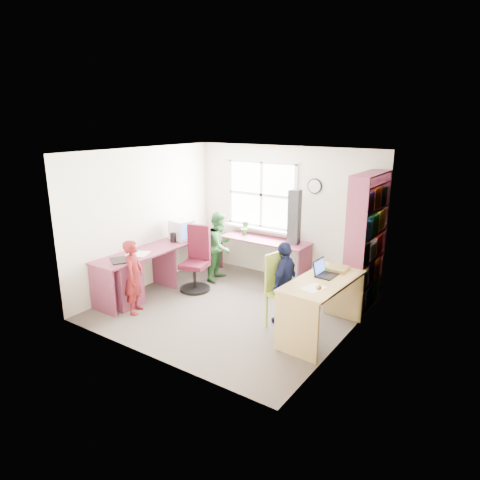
{
  "coord_description": "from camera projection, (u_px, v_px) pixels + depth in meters",
  "views": [
    {
      "loc": [
        3.57,
        -4.96,
        2.85
      ],
      "look_at": [
        0.0,
        0.25,
        1.05
      ],
      "focal_mm": 32.0,
      "sensor_mm": 36.0,
      "label": 1
    }
  ],
  "objects": [
    {
      "name": "right_desk",
      "position": [
        322.0,
        295.0,
        5.68
      ],
      "size": [
        0.72,
        1.43,
        0.81
      ],
      "rotation": [
        0.0,
        0.0,
        -0.05
      ],
      "color": "tan",
      "rests_on": "ground"
    },
    {
      "name": "bookshelf",
      "position": [
        366.0,
        246.0,
        6.42
      ],
      "size": [
        0.3,
        1.02,
        2.1
      ],
      "color": "#82344D",
      "rests_on": "ground"
    },
    {
      "name": "game_box",
      "position": [
        337.0,
        269.0,
        5.94
      ],
      "size": [
        0.29,
        0.29,
        0.06
      ],
      "rotation": [
        0.0,
        0.0,
        0.05
      ],
      "color": "red",
      "rests_on": "right_desk"
    },
    {
      "name": "paper_a",
      "position": [
        141.0,
        254.0,
        6.87
      ],
      "size": [
        0.32,
        0.37,
        0.0
      ],
      "rotation": [
        0.0,
        0.0,
        0.42
      ],
      "color": "white",
      "rests_on": "l_desk"
    },
    {
      "name": "room",
      "position": [
        235.0,
        232.0,
        6.39
      ],
      "size": [
        3.64,
        3.44,
        2.44
      ],
      "color": "#4B413B",
      "rests_on": "ground"
    },
    {
      "name": "wooden_chair",
      "position": [
        283.0,
        287.0,
        5.95
      ],
      "size": [
        0.55,
        0.55,
        1.07
      ],
      "rotation": [
        0.0,
        0.0,
        -0.22
      ],
      "color": "#96B43C",
      "rests_on": "ground"
    },
    {
      "name": "laptop_left",
      "position": [
        123.0,
        257.0,
        6.54
      ],
      "size": [
        0.45,
        0.43,
        0.24
      ],
      "rotation": [
        0.0,
        0.0,
        -0.56
      ],
      "color": "black",
      "rests_on": "l_desk"
    },
    {
      "name": "speaker_a",
      "position": [
        173.0,
        237.0,
        7.51
      ],
      "size": [
        0.1,
        0.1,
        0.17
      ],
      "rotation": [
        0.0,
        0.0,
        0.14
      ],
      "color": "black",
      "rests_on": "l_desk"
    },
    {
      "name": "cd_tower",
      "position": [
        294.0,
        217.0,
        7.29
      ],
      "size": [
        0.2,
        0.18,
        0.95
      ],
      "rotation": [
        0.0,
        0.0,
        0.09
      ],
      "color": "black",
      "rests_on": "l_desk"
    },
    {
      "name": "speaker_b",
      "position": [
        193.0,
        232.0,
        7.87
      ],
      "size": [
        0.1,
        0.1,
        0.17
      ],
      "rotation": [
        0.0,
        0.0,
        -0.18
      ],
      "color": "black",
      "rests_on": "l_desk"
    },
    {
      "name": "person_navy",
      "position": [
        284.0,
        282.0,
        6.08
      ],
      "size": [
        0.37,
        0.73,
        1.21
      ],
      "primitive_type": "imported",
      "rotation": [
        0.0,
        0.0,
        -1.47
      ],
      "color": "#151B41",
      "rests_on": "ground"
    },
    {
      "name": "paper_b",
      "position": [
        313.0,
        288.0,
        5.34
      ],
      "size": [
        0.27,
        0.34,
        0.0
      ],
      "rotation": [
        0.0,
        0.0,
        -0.24
      ],
      "color": "white",
      "rests_on": "right_desk"
    },
    {
      "name": "potted_plant",
      "position": [
        245.0,
        228.0,
        7.93
      ],
      "size": [
        0.17,
        0.14,
        0.28
      ],
      "primitive_type": "imported",
      "rotation": [
        0.0,
        0.0,
        0.13
      ],
      "color": "#2F6B2A",
      "rests_on": "l_desk"
    },
    {
      "name": "laptop_right",
      "position": [
        324.0,
        272.0,
        5.77
      ],
      "size": [
        0.27,
        0.32,
        0.22
      ],
      "rotation": [
        0.0,
        0.0,
        1.53
      ],
      "color": "black",
      "rests_on": "right_desk"
    },
    {
      "name": "person_green",
      "position": [
        220.0,
        246.0,
        7.73
      ],
      "size": [
        0.57,
        0.68,
        1.25
      ],
      "primitive_type": "imported",
      "rotation": [
        0.0,
        0.0,
        1.73
      ],
      "color": "#2D7133",
      "rests_on": "ground"
    },
    {
      "name": "swivel_chair",
      "position": [
        196.0,
        263.0,
        7.3
      ],
      "size": [
        0.63,
        0.63,
        1.11
      ],
      "rotation": [
        0.0,
        0.0,
        0.25
      ],
      "color": "black",
      "rests_on": "ground"
    },
    {
      "name": "crt_monitor",
      "position": [
        182.0,
        230.0,
        7.62
      ],
      "size": [
        0.42,
        0.39,
        0.36
      ],
      "rotation": [
        0.0,
        0.0,
        -0.18
      ],
      "color": "silver",
      "rests_on": "l_desk"
    },
    {
      "name": "person_red",
      "position": [
        134.0,
        277.0,
        6.39
      ],
      "size": [
        0.44,
        0.49,
        1.14
      ],
      "primitive_type": "imported",
      "rotation": [
        0.0,
        0.0,
        2.09
      ],
      "color": "maroon",
      "rests_on": "ground"
    },
    {
      "name": "l_desk",
      "position": [
        156.0,
        270.0,
        7.02
      ],
      "size": [
        2.38,
        2.95,
        0.75
      ],
      "color": "#82344D",
      "rests_on": "ground"
    }
  ]
}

